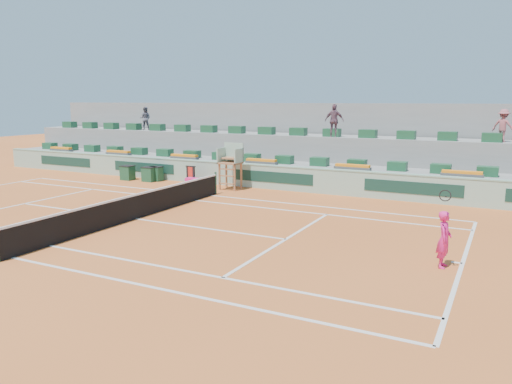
{
  "coord_description": "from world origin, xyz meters",
  "views": [
    {
      "loc": [
        12.83,
        -14.76,
        4.58
      ],
      "look_at": [
        4.0,
        2.5,
        1.0
      ],
      "focal_mm": 35.0,
      "sensor_mm": 36.0,
      "label": 1
    }
  ],
  "objects_px": {
    "player_bag": "(194,182)",
    "umpire_chair": "(231,160)",
    "tennis_player": "(444,239)",
    "drink_cooler_a": "(156,174)"
  },
  "relations": [
    {
      "from": "player_bag",
      "to": "umpire_chair",
      "type": "xyz_separation_m",
      "value": [
        2.29,
        0.05,
        1.33
      ]
    },
    {
      "from": "umpire_chair",
      "to": "player_bag",
      "type": "bearing_deg",
      "value": -178.77
    },
    {
      "from": "umpire_chair",
      "to": "tennis_player",
      "type": "distance_m",
      "value": 14.0
    },
    {
      "from": "player_bag",
      "to": "tennis_player",
      "type": "bearing_deg",
      "value": -30.37
    },
    {
      "from": "umpire_chair",
      "to": "tennis_player",
      "type": "bearing_deg",
      "value": -35.3
    },
    {
      "from": "drink_cooler_a",
      "to": "tennis_player",
      "type": "distance_m",
      "value": 18.61
    },
    {
      "from": "player_bag",
      "to": "umpire_chair",
      "type": "bearing_deg",
      "value": 1.23
    },
    {
      "from": "umpire_chair",
      "to": "drink_cooler_a",
      "type": "xyz_separation_m",
      "value": [
        -5.17,
        0.36,
        -1.12
      ]
    },
    {
      "from": "player_bag",
      "to": "tennis_player",
      "type": "height_order",
      "value": "tennis_player"
    },
    {
      "from": "player_bag",
      "to": "drink_cooler_a",
      "type": "height_order",
      "value": "drink_cooler_a"
    }
  ]
}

